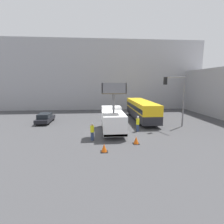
{
  "coord_description": "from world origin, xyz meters",
  "views": [
    {
      "loc": [
        -0.8,
        -20.31,
        5.73
      ],
      "look_at": [
        0.93,
        0.39,
        2.23
      ],
      "focal_mm": 28.0,
      "sensor_mm": 36.0,
      "label": 1
    }
  ],
  "objects_px": {
    "city_bus": "(141,109)",
    "road_worker_directing": "(138,124)",
    "traffic_cone_mid_road": "(104,148)",
    "road_worker_near_truck": "(92,131)",
    "parked_car_curbside": "(45,118)",
    "traffic_cone_near_truck": "(136,140)",
    "traffic_light_pole": "(178,93)",
    "utility_truck": "(113,119)"
  },
  "relations": [
    {
      "from": "city_bus",
      "to": "road_worker_directing",
      "type": "distance_m",
      "value": 6.82
    },
    {
      "from": "road_worker_directing",
      "to": "traffic_cone_mid_road",
      "type": "relative_size",
      "value": 2.65
    },
    {
      "from": "road_worker_near_truck",
      "to": "road_worker_directing",
      "type": "bearing_deg",
      "value": -4.74
    },
    {
      "from": "traffic_cone_mid_road",
      "to": "parked_car_curbside",
      "type": "xyz_separation_m",
      "value": [
        -8.07,
        11.5,
        0.38
      ]
    },
    {
      "from": "road_worker_directing",
      "to": "traffic_cone_near_truck",
      "type": "height_order",
      "value": "road_worker_directing"
    },
    {
      "from": "road_worker_directing",
      "to": "traffic_light_pole",
      "type": "bearing_deg",
      "value": -0.13
    },
    {
      "from": "city_bus",
      "to": "traffic_cone_near_truck",
      "type": "distance_m",
      "value": 11.25
    },
    {
      "from": "parked_car_curbside",
      "to": "traffic_cone_near_truck",
      "type": "bearing_deg",
      "value": -41.3
    },
    {
      "from": "traffic_cone_near_truck",
      "to": "parked_car_curbside",
      "type": "relative_size",
      "value": 0.16
    },
    {
      "from": "road_worker_near_truck",
      "to": "parked_car_curbside",
      "type": "bearing_deg",
      "value": 97.56
    },
    {
      "from": "parked_car_curbside",
      "to": "utility_truck",
      "type": "bearing_deg",
      "value": -31.08
    },
    {
      "from": "traffic_light_pole",
      "to": "parked_car_curbside",
      "type": "height_order",
      "value": "traffic_light_pole"
    },
    {
      "from": "utility_truck",
      "to": "traffic_cone_mid_road",
      "type": "xyz_separation_m",
      "value": [
        -1.23,
        -5.9,
        -1.24
      ]
    },
    {
      "from": "road_worker_near_truck",
      "to": "traffic_cone_mid_road",
      "type": "relative_size",
      "value": 2.58
    },
    {
      "from": "traffic_light_pole",
      "to": "road_worker_directing",
      "type": "xyz_separation_m",
      "value": [
        -5.41,
        -1.52,
        -3.54
      ]
    },
    {
      "from": "traffic_cone_near_truck",
      "to": "traffic_cone_mid_road",
      "type": "xyz_separation_m",
      "value": [
        -3.09,
        -1.7,
        -0.0
      ]
    },
    {
      "from": "utility_truck",
      "to": "road_worker_near_truck",
      "type": "relative_size",
      "value": 3.65
    },
    {
      "from": "road_worker_near_truck",
      "to": "road_worker_directing",
      "type": "distance_m",
      "value": 5.98
    },
    {
      "from": "traffic_light_pole",
      "to": "utility_truck",
      "type": "bearing_deg",
      "value": -169.46
    },
    {
      "from": "road_worker_directing",
      "to": "parked_car_curbside",
      "type": "height_order",
      "value": "road_worker_directing"
    },
    {
      "from": "city_bus",
      "to": "road_worker_near_truck",
      "type": "xyz_separation_m",
      "value": [
        -7.34,
        -9.24,
        -0.83
      ]
    },
    {
      "from": "traffic_light_pole",
      "to": "traffic_cone_near_truck",
      "type": "height_order",
      "value": "traffic_light_pole"
    },
    {
      "from": "road_worker_near_truck",
      "to": "road_worker_directing",
      "type": "relative_size",
      "value": 0.97
    },
    {
      "from": "city_bus",
      "to": "parked_car_curbside",
      "type": "relative_size",
      "value": 2.58
    },
    {
      "from": "road_worker_directing",
      "to": "parked_car_curbside",
      "type": "relative_size",
      "value": 0.41
    },
    {
      "from": "city_bus",
      "to": "road_worker_near_truck",
      "type": "height_order",
      "value": "city_bus"
    },
    {
      "from": "city_bus",
      "to": "traffic_light_pole",
      "type": "bearing_deg",
      "value": -145.33
    },
    {
      "from": "traffic_light_pole",
      "to": "road_worker_near_truck",
      "type": "xyz_separation_m",
      "value": [
        -10.7,
        -4.3,
        -3.57
      ]
    },
    {
      "from": "traffic_light_pole",
      "to": "road_worker_directing",
      "type": "bearing_deg",
      "value": -164.28
    },
    {
      "from": "parked_car_curbside",
      "to": "city_bus",
      "type": "bearing_deg",
      "value": 3.57
    },
    {
      "from": "utility_truck",
      "to": "parked_car_curbside",
      "type": "xyz_separation_m",
      "value": [
        -9.3,
        5.6,
        -0.86
      ]
    },
    {
      "from": "road_worker_near_truck",
      "to": "parked_car_curbside",
      "type": "relative_size",
      "value": 0.4
    },
    {
      "from": "road_worker_near_truck",
      "to": "traffic_cone_near_truck",
      "type": "bearing_deg",
      "value": -51.78
    },
    {
      "from": "road_worker_directing",
      "to": "parked_car_curbside",
      "type": "distance_m",
      "value": 13.49
    },
    {
      "from": "utility_truck",
      "to": "road_worker_directing",
      "type": "bearing_deg",
      "value": 0.76
    },
    {
      "from": "city_bus",
      "to": "road_worker_directing",
      "type": "bearing_deg",
      "value": 162.81
    },
    {
      "from": "city_bus",
      "to": "road_worker_directing",
      "type": "xyz_separation_m",
      "value": [
        -2.05,
        -6.46,
        -0.8
      ]
    },
    {
      "from": "utility_truck",
      "to": "city_bus",
      "type": "xyz_separation_m",
      "value": [
        5.04,
        6.5,
        0.17
      ]
    },
    {
      "from": "road_worker_directing",
      "to": "traffic_cone_mid_road",
      "type": "xyz_separation_m",
      "value": [
        -4.22,
        -5.94,
        -0.61
      ]
    },
    {
      "from": "traffic_light_pole",
      "to": "city_bus",
      "type": "bearing_deg",
      "value": 124.25
    },
    {
      "from": "road_worker_near_truck",
      "to": "traffic_cone_near_truck",
      "type": "xyz_separation_m",
      "value": [
        4.17,
        -1.46,
        -0.57
      ]
    },
    {
      "from": "utility_truck",
      "to": "parked_car_curbside",
      "type": "height_order",
      "value": "utility_truck"
    }
  ]
}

